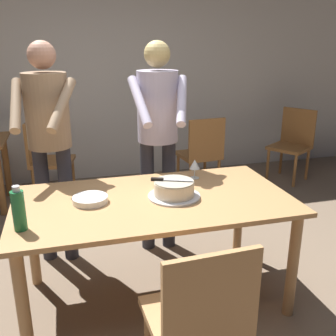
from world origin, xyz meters
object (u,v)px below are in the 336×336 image
Objects in this scene: plate_stack at (90,199)px; chair_near_side at (199,318)px; cake_knife at (163,180)px; background_chair_0 at (45,157)px; water_bottle at (19,210)px; background_chair_1 at (201,152)px; person_standing_beside at (49,131)px; wine_glass_near at (195,165)px; background_chair_2 at (292,142)px; person_cutting_cake at (158,126)px; cake_on_platter at (174,190)px; main_dining_table at (154,212)px.

plate_stack is 0.24× the size of chair_near_side.
background_chair_0 is at bearing 111.57° from cake_knife.
water_bottle reaches higher than background_chair_1.
cake_knife is 1.01m from person_standing_beside.
water_bottle is 1.07m from chair_near_side.
wine_glass_near is 0.16× the size of background_chair_0.
background_chair_1 is at bearing -174.09° from background_chair_2.
person_cutting_cake reaches higher than cake_knife.
cake_on_platter is 1.09m from person_standing_beside.
background_chair_0 reaches higher than plate_stack.
background_chair_2 is at bearing -2.61° from background_chair_0.
wine_glass_near reaches higher than plate_stack.
cake_knife is at bearing 157.57° from cake_on_platter.
cake_knife is 2.96m from background_chair_2.
background_chair_2 is at bearing 40.63° from main_dining_table.
wine_glass_near is 1.25m from chair_near_side.
person_standing_beside is 2.05m from background_chair_1.
person_cutting_cake is 1.91× the size of background_chair_2.
cake_on_platter is 1.36× the size of water_bottle.
water_bottle reaches higher than background_chair_2.
cake_knife is at bearing -138.01° from wine_glass_near.
wine_glass_near is at bearing -57.74° from background_chair_0.
background_chair_2 reaches higher than cake_knife.
person_cutting_cake is at bearing 83.13° from chair_near_side.
cake_knife is 0.89m from water_bottle.
background_chair_0 is (-0.76, 2.93, 0.00)m from chair_near_side.
main_dining_table is at bearing 175.52° from cake_on_platter.
main_dining_table is at bearing -48.36° from person_standing_beside.
wine_glass_near is at bearing 51.46° from cake_on_platter.
cake_knife reaches higher than cake_on_platter.
main_dining_table is 8.01× the size of plate_stack.
water_bottle is (-0.79, -0.23, 0.21)m from main_dining_table.
water_bottle is 0.28× the size of background_chair_0.
chair_near_side is 2.84m from background_chair_1.
main_dining_table is 1.96× the size of chair_near_side.
cake_on_platter is 2.36× the size of wine_glass_near.
person_standing_beside is at bearing -85.08° from background_chair_0.
plate_stack reaches higher than main_dining_table.
cake_on_platter is at bearing -5.48° from plate_stack.
background_chair_1 reaches higher than plate_stack.
cake_on_platter is 0.10m from cake_knife.
water_bottle is (-1.16, -0.53, 0.01)m from wine_glass_near.
person_standing_beside reaches higher than background_chair_2.
main_dining_table is 0.85m from water_bottle.
plate_stack is 1.53× the size of wine_glass_near.
cake_on_platter is 1.55× the size of plate_stack.
background_chair_2 is at bearing 35.53° from water_bottle.
cake_on_platter is 0.90m from chair_near_side.
water_bottle is 0.15× the size of person_standing_beside.
main_dining_table is at bearing 90.92° from chair_near_side.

